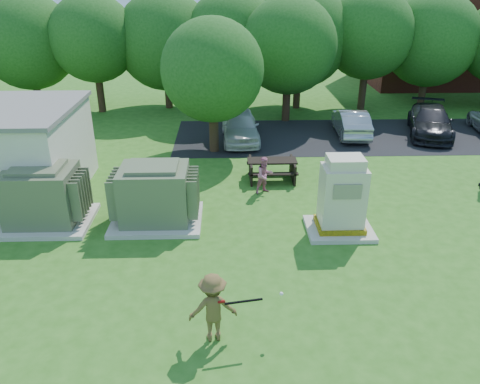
{
  "coord_description": "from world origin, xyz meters",
  "views": [
    {
      "loc": [
        -0.41,
        -9.56,
        7.62
      ],
      "look_at": [
        0.0,
        4.0,
        1.3
      ],
      "focal_mm": 35.0,
      "sensor_mm": 36.0,
      "label": 1
    }
  ],
  "objects_px": {
    "generator_cabinet": "(342,200)",
    "car_white": "(240,126)",
    "transformer_left": "(42,197)",
    "person_at_picnic": "(265,175)",
    "car_dark": "(430,121)",
    "car_silver_a": "(351,122)",
    "transformer_right": "(155,196)",
    "picnic_table": "(272,167)",
    "batter": "(213,308)"
  },
  "relations": [
    {
      "from": "generator_cabinet",
      "to": "car_white",
      "type": "height_order",
      "value": "generator_cabinet"
    },
    {
      "from": "transformer_left",
      "to": "person_at_picnic",
      "type": "distance_m",
      "value": 7.85
    },
    {
      "from": "person_at_picnic",
      "to": "car_dark",
      "type": "height_order",
      "value": "car_dark"
    },
    {
      "from": "generator_cabinet",
      "to": "car_silver_a",
      "type": "relative_size",
      "value": 0.63
    },
    {
      "from": "car_silver_a",
      "to": "person_at_picnic",
      "type": "bearing_deg",
      "value": 57.54
    },
    {
      "from": "person_at_picnic",
      "to": "transformer_right",
      "type": "bearing_deg",
      "value": -175.86
    },
    {
      "from": "transformer_left",
      "to": "picnic_table",
      "type": "relative_size",
      "value": 1.51
    },
    {
      "from": "person_at_picnic",
      "to": "car_dark",
      "type": "relative_size",
      "value": 0.29
    },
    {
      "from": "car_white",
      "to": "transformer_right",
      "type": "bearing_deg",
      "value": -111.69
    },
    {
      "from": "generator_cabinet",
      "to": "car_white",
      "type": "relative_size",
      "value": 0.58
    },
    {
      "from": "car_white",
      "to": "batter",
      "type": "bearing_deg",
      "value": -96.05
    },
    {
      "from": "batter",
      "to": "car_silver_a",
      "type": "relative_size",
      "value": 0.42
    },
    {
      "from": "transformer_right",
      "to": "batter",
      "type": "bearing_deg",
      "value": -70.21
    },
    {
      "from": "picnic_table",
      "to": "car_white",
      "type": "xyz_separation_m",
      "value": [
        -1.14,
        5.04,
        0.22
      ]
    },
    {
      "from": "transformer_left",
      "to": "generator_cabinet",
      "type": "height_order",
      "value": "generator_cabinet"
    },
    {
      "from": "transformer_left",
      "to": "transformer_right",
      "type": "xyz_separation_m",
      "value": [
        3.7,
        0.0,
        0.0
      ]
    },
    {
      "from": "car_white",
      "to": "car_silver_a",
      "type": "distance_m",
      "value": 5.8
    },
    {
      "from": "transformer_right",
      "to": "car_silver_a",
      "type": "distance_m",
      "value": 12.76
    },
    {
      "from": "generator_cabinet",
      "to": "batter",
      "type": "height_order",
      "value": "generator_cabinet"
    },
    {
      "from": "car_silver_a",
      "to": "batter",
      "type": "bearing_deg",
      "value": 68.74
    },
    {
      "from": "car_dark",
      "to": "car_silver_a",
      "type": "bearing_deg",
      "value": -163.49
    },
    {
      "from": "batter",
      "to": "picnic_table",
      "type": "bearing_deg",
      "value": -110.94
    },
    {
      "from": "transformer_left",
      "to": "batter",
      "type": "relative_size",
      "value": 1.76
    },
    {
      "from": "generator_cabinet",
      "to": "person_at_picnic",
      "type": "xyz_separation_m",
      "value": [
        -2.21,
        3.05,
        -0.41
      ]
    },
    {
      "from": "transformer_left",
      "to": "person_at_picnic",
      "type": "bearing_deg",
      "value": 16.52
    },
    {
      "from": "person_at_picnic",
      "to": "car_white",
      "type": "bearing_deg",
      "value": 70.58
    },
    {
      "from": "person_at_picnic",
      "to": "car_silver_a",
      "type": "distance_m",
      "value": 8.59
    },
    {
      "from": "transformer_left",
      "to": "car_silver_a",
      "type": "relative_size",
      "value": 0.73
    },
    {
      "from": "transformer_left",
      "to": "transformer_right",
      "type": "height_order",
      "value": "same"
    },
    {
      "from": "generator_cabinet",
      "to": "transformer_right",
      "type": "bearing_deg",
      "value": 172.25
    },
    {
      "from": "batter",
      "to": "generator_cabinet",
      "type": "bearing_deg",
      "value": -137.04
    },
    {
      "from": "generator_cabinet",
      "to": "picnic_table",
      "type": "height_order",
      "value": "generator_cabinet"
    },
    {
      "from": "generator_cabinet",
      "to": "car_dark",
      "type": "xyz_separation_m",
      "value": [
        6.95,
        9.99,
        -0.41
      ]
    },
    {
      "from": "batter",
      "to": "car_white",
      "type": "relative_size",
      "value": 0.39
    },
    {
      "from": "transformer_left",
      "to": "car_white",
      "type": "height_order",
      "value": "transformer_left"
    },
    {
      "from": "transformer_right",
      "to": "person_at_picnic",
      "type": "xyz_separation_m",
      "value": [
        3.82,
        2.23,
        -0.25
      ]
    },
    {
      "from": "transformer_right",
      "to": "batter",
      "type": "height_order",
      "value": "transformer_right"
    },
    {
      "from": "car_white",
      "to": "car_dark",
      "type": "bearing_deg",
      "value": 1.77
    },
    {
      "from": "picnic_table",
      "to": "transformer_left",
      "type": "bearing_deg",
      "value": -156.13
    },
    {
      "from": "picnic_table",
      "to": "car_silver_a",
      "type": "relative_size",
      "value": 0.48
    },
    {
      "from": "person_at_picnic",
      "to": "generator_cabinet",
      "type": "bearing_deg",
      "value": -80.23
    },
    {
      "from": "transformer_left",
      "to": "generator_cabinet",
      "type": "bearing_deg",
      "value": -4.82
    },
    {
      "from": "generator_cabinet",
      "to": "picnic_table",
      "type": "distance_m",
      "value": 4.73
    },
    {
      "from": "car_white",
      "to": "person_at_picnic",
      "type": "bearing_deg",
      "value": -85.16
    },
    {
      "from": "picnic_table",
      "to": "batter",
      "type": "xyz_separation_m",
      "value": [
        -2.18,
        -9.17,
        0.32
      ]
    },
    {
      "from": "generator_cabinet",
      "to": "car_silver_a",
      "type": "bearing_deg",
      "value": 74.31
    },
    {
      "from": "transformer_left",
      "to": "batter",
      "type": "distance_m",
      "value": 8.07
    },
    {
      "from": "transformer_right",
      "to": "car_silver_a",
      "type": "bearing_deg",
      "value": 46.12
    },
    {
      "from": "generator_cabinet",
      "to": "person_at_picnic",
      "type": "distance_m",
      "value": 3.79
    },
    {
      "from": "transformer_left",
      "to": "car_dark",
      "type": "distance_m",
      "value": 19.04
    }
  ]
}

